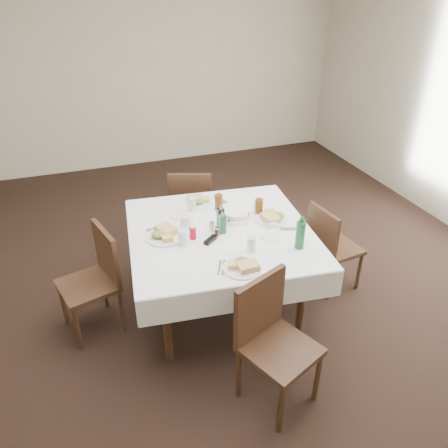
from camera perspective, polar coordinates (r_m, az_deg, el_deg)
name	(u,v)px	position (r m, az deg, el deg)	size (l,w,h in m)	color
ground_plane	(215,302)	(3.96, -1.20, -10.17)	(7.00, 7.00, 0.00)	black
room_shell	(212,112)	(3.14, -1.53, 14.38)	(6.04, 7.04, 2.80)	#BDB08F
dining_table	(221,238)	(3.54, -0.45, -1.87)	(1.59, 1.59, 0.76)	#331F11
chair_north	(191,204)	(4.47, -4.30, 2.60)	(0.54, 0.54, 0.88)	#331F11
chair_south	(271,334)	(2.94, 6.11, -14.06)	(0.57, 0.57, 0.92)	#331F11
chair_east	(329,243)	(3.99, 13.57, -2.46)	(0.44, 0.44, 0.82)	#331F11
chair_west	(97,274)	(3.59, -16.28, -6.31)	(0.51, 0.51, 0.88)	#331F11
meal_north	(199,201)	(3.92, -3.33, 3.07)	(0.25, 0.25, 0.06)	white
meal_south	(243,266)	(3.05, 2.50, -5.51)	(0.27, 0.27, 0.06)	white
meal_east	(272,217)	(3.66, 6.31, 0.88)	(0.29, 0.29, 0.06)	white
meal_west	(164,234)	(3.43, -7.79, -1.34)	(0.30, 0.30, 0.07)	white
side_plate_a	(179,216)	(3.72, -5.84, 1.07)	(0.16, 0.16, 0.01)	white
side_plate_b	(270,237)	(3.42, 6.09, -1.73)	(0.15, 0.15, 0.01)	white
water_n	(192,204)	(3.78, -4.18, 2.58)	(0.06, 0.06, 0.12)	silver
water_s	(251,244)	(3.22, 3.60, -2.68)	(0.06, 0.06, 0.12)	silver
water_e	(257,207)	(3.74, 4.34, 2.17)	(0.06, 0.06, 0.11)	silver
water_w	(183,238)	(3.30, -5.41, -1.86)	(0.07, 0.07, 0.12)	silver
iced_tea_a	(219,202)	(3.78, -0.71, 2.89)	(0.07, 0.07, 0.14)	#65350F
iced_tea_b	(259,207)	(3.72, 4.59, 2.25)	(0.07, 0.07, 0.14)	#65350F
bread_basket	(236,215)	(3.65, 1.55, 1.16)	(0.23, 0.23, 0.08)	silver
oil_cruet_dark	(221,217)	(3.50, -0.45, 0.91)	(0.05, 0.05, 0.21)	black
oil_cruet_green	(222,223)	(3.43, -0.24, 0.10)	(0.05, 0.05, 0.20)	#1A5B31
ketchup_bottle	(193,233)	(3.38, -4.10, -1.13)	(0.05, 0.05, 0.11)	#B20E1E
salt_shaker	(212,227)	(3.47, -1.63, -0.34)	(0.04, 0.04, 0.08)	white
pepper_shaker	(217,232)	(3.41, -0.96, -1.00)	(0.03, 0.03, 0.07)	#413125
coffee_mug	(186,221)	(3.56, -4.98, 0.35)	(0.14, 0.13, 0.09)	white
sunglasses	(210,240)	(3.35, -1.78, -2.09)	(0.13, 0.12, 0.03)	black
green_bottle	(300,235)	(3.28, 9.93, -1.36)	(0.07, 0.07, 0.26)	#1A5B31
sugar_caddy	(272,225)	(3.55, 6.25, -0.14)	(0.09, 0.06, 0.04)	white
cutlery_n	(220,200)	(3.97, -0.49, 3.18)	(0.10, 0.19, 0.01)	silver
cutlery_s	(221,268)	(3.07, -0.34, -5.74)	(0.11, 0.18, 0.01)	silver
cutlery_e	(291,229)	(3.55, 8.70, -0.67)	(0.18, 0.10, 0.01)	silver
cutlery_w	(158,230)	(3.54, -8.63, -0.73)	(0.19, 0.08, 0.01)	silver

